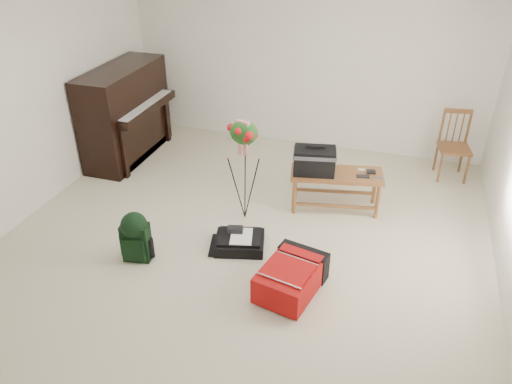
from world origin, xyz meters
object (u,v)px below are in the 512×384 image
(black_duffel, at_px, (240,242))
(green_backpack, at_px, (135,235))
(bench, at_px, (322,163))
(flower_stand, at_px, (244,171))
(red_suitcase, at_px, (292,274))
(piano, at_px, (126,115))
(dining_chair, at_px, (454,146))

(black_duffel, height_order, green_backpack, green_backpack)
(bench, distance_m, black_duffel, 1.32)
(bench, relative_size, flower_stand, 0.90)
(black_duffel, bearing_deg, green_backpack, -166.73)
(red_suitcase, xyz_separation_m, green_backpack, (-1.58, -0.05, 0.14))
(bench, distance_m, green_backpack, 2.19)
(black_duffel, xyz_separation_m, flower_stand, (-0.14, 0.57, 0.52))
(black_duffel, distance_m, green_backpack, 1.06)
(piano, relative_size, black_duffel, 2.58)
(bench, height_order, flower_stand, flower_stand)
(dining_chair, xyz_separation_m, green_backpack, (-3.00, -2.79, -0.13))
(bench, relative_size, dining_chair, 1.26)
(red_suitcase, bearing_deg, piano, 156.59)
(piano, xyz_separation_m, green_backpack, (1.26, -2.07, -0.31))
(bench, xyz_separation_m, flower_stand, (-0.75, -0.49, 0.03))
(piano, bearing_deg, bench, -10.76)
(flower_stand, bearing_deg, green_backpack, -111.35)
(dining_chair, bearing_deg, red_suitcase, -127.13)
(bench, height_order, dining_chair, dining_chair)
(piano, bearing_deg, black_duffel, -36.10)
(piano, xyz_separation_m, red_suitcase, (2.84, -2.02, -0.44))
(green_backpack, bearing_deg, bench, 35.39)
(red_suitcase, bearing_deg, green_backpack, -166.18)
(dining_chair, relative_size, black_duffel, 1.50)
(piano, distance_m, green_backpack, 2.45)
(red_suitcase, bearing_deg, dining_chair, 74.61)
(flower_stand, bearing_deg, dining_chair, 53.37)
(red_suitcase, distance_m, black_duffel, 0.80)
(red_suitcase, height_order, flower_stand, flower_stand)
(bench, xyz_separation_m, green_backpack, (-1.53, -1.54, -0.27))
(dining_chair, relative_size, flower_stand, 0.72)
(piano, relative_size, bench, 1.37)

